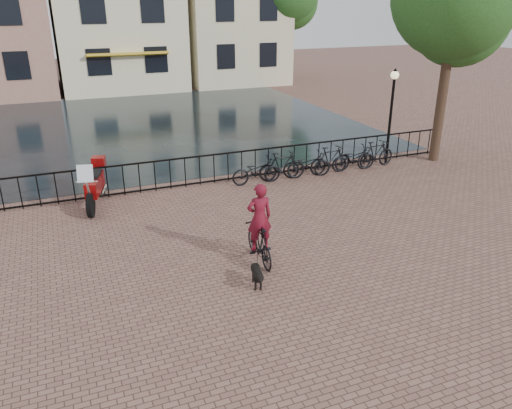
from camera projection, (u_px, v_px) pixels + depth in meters
name	position (u px, v px, depth m)	size (l,w,h in m)	color
ground	(312.00, 313.00, 9.98)	(100.00, 100.00, 0.00)	brown
canal_water	(148.00, 125.00, 24.79)	(20.00, 20.00, 0.00)	black
railing	(200.00, 171.00, 16.64)	(20.00, 0.05, 1.02)	black
lamp_post	(392.00, 101.00, 18.08)	(0.30, 0.30, 3.45)	black
cyclist	(259.00, 228.00, 11.62)	(0.74, 1.70, 2.30)	black
dog	(257.00, 275.00, 10.83)	(0.41, 0.79, 0.51)	black
motorcycle	(94.00, 180.00, 14.86)	(1.14, 2.35, 1.63)	maroon
parked_bike_0	(256.00, 171.00, 16.77)	(0.60, 1.72, 0.90)	black
parked_bike_1	(282.00, 166.00, 17.08)	(0.47, 1.66, 1.00)	black
parked_bike_2	(307.00, 164.00, 17.43)	(0.60, 1.72, 0.90)	black
parked_bike_3	(330.00, 160.00, 17.74)	(0.47, 1.66, 1.00)	black
parked_bike_4	(353.00, 158.00, 18.09)	(0.60, 1.72, 0.90)	black
parked_bike_5	(375.00, 154.00, 18.40)	(0.47, 1.66, 1.00)	black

